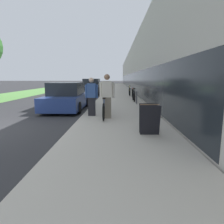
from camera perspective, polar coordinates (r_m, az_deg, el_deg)
name	(u,v)px	position (r m, az deg, el deg)	size (l,w,h in m)	color
sidewalk_slab	(118,91)	(27.14, 1.81, 6.15)	(3.44, 70.00, 0.11)	#BCB5A5
storefront_facade	(157,70)	(35.78, 12.87, 11.52)	(10.01, 70.00, 6.03)	#BCB7AD
lawn_strip	(50,89)	(32.88, -17.40, 6.27)	(4.63, 70.00, 0.03)	#5B9347
tandem_bicycle	(105,108)	(8.61, -2.02, 1.20)	(0.52, 2.54, 0.88)	black
person_rider	(107,96)	(8.22, -1.43, 4.52)	(0.61, 0.24, 1.80)	#756B5B
person_bystander	(92,97)	(8.80, -5.86, 4.36)	(0.57, 0.22, 1.66)	black
bike_rack_hoop	(136,96)	(12.88, 7.01, 4.60)	(0.05, 0.60, 0.84)	#4C4C51
cruiser_bike_nearest	(134,96)	(14.30, 6.23, 4.67)	(0.52, 1.90, 0.96)	black
cruiser_bike_middle	(133,93)	(16.53, 5.97, 5.32)	(0.52, 1.75, 0.93)	black
cruiser_bike_farthest	(130,91)	(18.61, 5.05, 5.86)	(0.52, 1.73, 0.96)	black
sandwich_board_sign	(149,119)	(6.01, 10.64, -1.98)	(0.56, 0.56, 0.90)	black
parked_sedan_curbside	(67,98)	(11.32, -12.85, 4.02)	(1.97, 4.17, 1.51)	navy
vintage_roadster_curbside	(83,94)	(16.74, -8.22, 5.09)	(1.72, 4.07, 0.99)	#4C5156
parked_sedan_far	(92,87)	(21.72, -5.83, 7.02)	(1.96, 4.30, 1.66)	black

